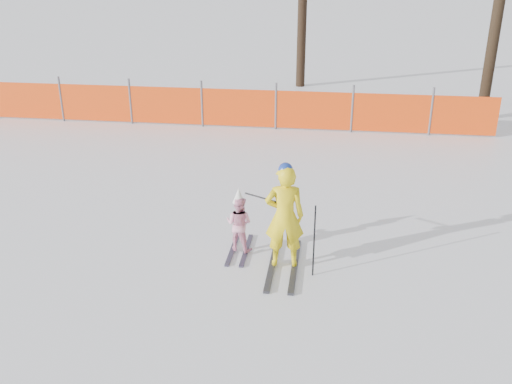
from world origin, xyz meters
TOP-DOWN VIEW (x-y plane):
  - ground at (0.00, 0.00)m, footprint 120.00×120.00m
  - adult at (0.49, 0.03)m, footprint 0.62×1.58m
  - child at (-0.26, 0.42)m, footprint 0.52×1.05m
  - ski_poles at (0.65, -0.03)m, footprint 1.10×0.56m
  - safety_fence at (-2.62, 7.22)m, footprint 15.69×0.06m
  - tree_trunks at (3.65, 10.70)m, footprint 7.11×3.94m

SIDE VIEW (x-z plane):
  - ground at x=0.00m, z-range 0.00..0.00m
  - child at x=-0.26m, z-range -0.05..1.03m
  - safety_fence at x=-2.62m, z-range -0.07..1.18m
  - ski_poles at x=0.65m, z-range 0.16..1.29m
  - adult at x=0.49m, z-range -0.01..1.66m
  - tree_trunks at x=3.65m, z-range -0.30..5.98m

